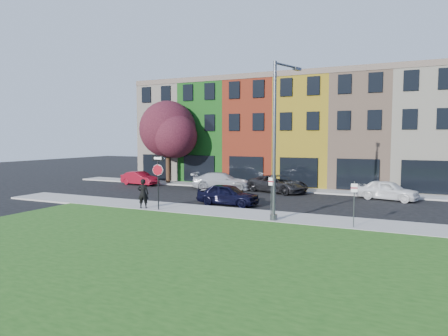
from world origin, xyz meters
The scene contains 16 objects.
ground centered at (0.00, 0.00, 0.00)m, with size 120.00×120.00×0.00m, color black.
sidewalk_near centered at (2.00, 3.00, 0.06)m, with size 40.00×3.00×0.12m, color gray.
sidewalk_far centered at (-3.00, 15.00, 0.06)m, with size 40.00×2.40×0.12m, color gray.
grass_park centered at (8.00, -6.00, 0.05)m, with size 40.00×16.00×0.10m, color #1E4B15.
rowhouse_block centered at (-2.50, 21.18, 4.99)m, with size 30.00×10.12×10.00m.
stop_sign centered at (-5.12, 1.88, 2.49)m, with size 1.02×0.31×3.35m.
man centered at (-6.26, 1.90, 1.05)m, with size 0.80×0.68×1.86m, color black.
sedan_near centered at (-2.17, 5.81, 0.72)m, with size 4.27×1.80×1.44m, color black.
parked_car_red centered at (-14.59, 12.66, 0.65)m, with size 4.11×1.97×1.30m, color maroon.
parked_car_silver centered at (-5.97, 12.92, 0.75)m, with size 5.55×3.33×1.51m, color #B6B7BC.
parked_car_dark centered at (-0.95, 13.21, 0.72)m, with size 5.69×4.00×1.44m, color black.
parked_car_white centered at (7.51, 12.75, 0.73)m, with size 4.58×2.75×1.46m, color white.
street_lamp centered at (2.37, 2.09, 4.38)m, with size 1.05×2.50×8.45m.
parking_sign_a centered at (2.16, 1.89, 1.61)m, with size 0.31×0.12×2.42m.
parking_sign_b centered at (6.45, 1.89, 1.54)m, with size 0.32×0.12×2.28m.
tree_purple centered at (-12.66, 14.89, 5.24)m, with size 6.67×5.83×8.04m.
Camera 1 is at (8.84, -18.51, 4.56)m, focal length 32.00 mm.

